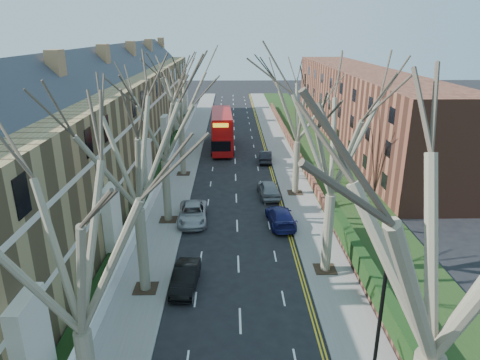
{
  "coord_description": "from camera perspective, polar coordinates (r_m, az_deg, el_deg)",
  "views": [
    {
      "loc": [
        -0.4,
        -16.46,
        15.03
      ],
      "look_at": [
        0.3,
        18.41,
        2.73
      ],
      "focal_mm": 32.0,
      "sensor_mm": 36.0,
      "label": 1
    }
  ],
  "objects": [
    {
      "name": "tree_right_mid",
      "position": [
        25.8,
        12.64,
        6.71
      ],
      "size": [
        10.5,
        10.5,
        14.71
      ],
      "color": "#756C53",
      "rests_on": "ground"
    },
    {
      "name": "pavement_right",
      "position": [
        57.8,
        5.27,
        4.33
      ],
      "size": [
        3.0,
        102.0,
        0.12
      ],
      "primitive_type": "cube",
      "color": "slate",
      "rests_on": "ground"
    },
    {
      "name": "car_right_far",
      "position": [
        51.37,
        3.4,
        3.17
      ],
      "size": [
        1.66,
        4.2,
        1.36
      ],
      "primitive_type": "imported",
      "rotation": [
        0.0,
        0.0,
        3.09
      ],
      "color": "black",
      "rests_on": "ground"
    },
    {
      "name": "car_right_mid",
      "position": [
        40.59,
        3.83,
        -1.16
      ],
      "size": [
        2.18,
        4.73,
        1.57
      ],
      "primitive_type": "imported",
      "rotation": [
        0.0,
        0.0,
        3.21
      ],
      "color": "gray",
      "rests_on": "ground"
    },
    {
      "name": "car_left_far",
      "position": [
        35.57,
        -6.33,
        -4.46
      ],
      "size": [
        2.49,
        5.1,
        1.4
      ],
      "primitive_type": "imported",
      "rotation": [
        0.0,
        0.0,
        0.04
      ],
      "color": "#99999E",
      "rests_on": "ground"
    },
    {
      "name": "tree_right_far",
      "position": [
        39.37,
        7.92,
        10.8
      ],
      "size": [
        10.15,
        10.15,
        14.22
      ],
      "color": "#756C53",
      "rests_on": "ground"
    },
    {
      "name": "tree_left_far",
      "position": [
        33.4,
        -10.4,
        9.13
      ],
      "size": [
        10.15,
        10.15,
        14.22
      ],
      "color": "#756C53",
      "rests_on": "ground"
    },
    {
      "name": "terrace_left",
      "position": [
        50.18,
        -16.58,
        7.72
      ],
      "size": [
        9.7,
        78.0,
        13.6
      ],
      "color": "olive",
      "rests_on": "ground"
    },
    {
      "name": "tree_left_near",
      "position": [
        14.86,
        -22.09,
        -6.36
      ],
      "size": [
        9.8,
        9.8,
        13.73
      ],
      "color": "#756C53",
      "rests_on": "ground"
    },
    {
      "name": "tree_right_near",
      "position": [
        13.17,
        26.71,
        -5.91
      ],
      "size": [
        10.85,
        10.85,
        15.2
      ],
      "color": "#756C53",
      "rests_on": "ground"
    },
    {
      "name": "tree_left_dist",
      "position": [
        45.11,
        -8.07,
        12.28
      ],
      "size": [
        10.5,
        10.5,
        14.71
      ],
      "color": "#756C53",
      "rests_on": "ground"
    },
    {
      "name": "double_decker_bus",
      "position": [
        56.82,
        -2.43,
        6.52
      ],
      "size": [
        3.19,
        11.55,
        4.78
      ],
      "rotation": [
        0.0,
        0.0,
        3.18
      ],
      "color": "#A10B0B",
      "rests_on": "ground"
    },
    {
      "name": "car_left_mid",
      "position": [
        27.06,
        -7.28,
        -12.79
      ],
      "size": [
        1.67,
        4.16,
        1.34
      ],
      "primitive_type": "imported",
      "rotation": [
        0.0,
        0.0,
        -0.06
      ],
      "color": "black",
      "rests_on": "ground"
    },
    {
      "name": "front_wall_left",
      "position": [
        50.13,
        -9.42,
        2.45
      ],
      "size": [
        0.3,
        78.0,
        1.0
      ],
      "color": "white",
      "rests_on": "ground"
    },
    {
      "name": "lamp_post",
      "position": [
        17.51,
        18.01,
        -18.37
      ],
      "size": [
        0.18,
        0.5,
        8.11
      ],
      "color": "black",
      "rests_on": "ground"
    },
    {
      "name": "flats_right",
      "position": [
        62.89,
        15.59,
        9.53
      ],
      "size": [
        13.97,
        54.0,
        10.0
      ],
      "color": "brown",
      "rests_on": "ground"
    },
    {
      "name": "wall_hedge_right",
      "position": [
        24.49,
        19.2,
        -16.42
      ],
      "size": [
        0.7,
        24.0,
        1.8
      ],
      "color": "#512D22",
      "rests_on": "ground"
    },
    {
      "name": "tree_left_mid",
      "position": [
        23.72,
        -14.1,
        5.5
      ],
      "size": [
        10.5,
        10.5,
        14.71
      ],
      "color": "#756C53",
      "rests_on": "ground"
    },
    {
      "name": "pavement_left",
      "position": [
        57.72,
        -6.69,
        4.26
      ],
      "size": [
        3.0,
        102.0,
        0.12
      ],
      "primitive_type": "cube",
      "color": "slate",
      "rests_on": "ground"
    },
    {
      "name": "car_right_near",
      "position": [
        34.93,
        5.43,
        -4.88
      ],
      "size": [
        2.34,
        4.99,
        1.41
      ],
      "primitive_type": "imported",
      "rotation": [
        0.0,
        0.0,
        3.22
      ],
      "color": "navy",
      "rests_on": "ground"
    },
    {
      "name": "grass_verge_right",
      "position": [
        58.45,
        9.67,
        4.4
      ],
      "size": [
        6.0,
        102.0,
        0.06
      ],
      "color": "#1E3112",
      "rests_on": "ground"
    }
  ]
}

